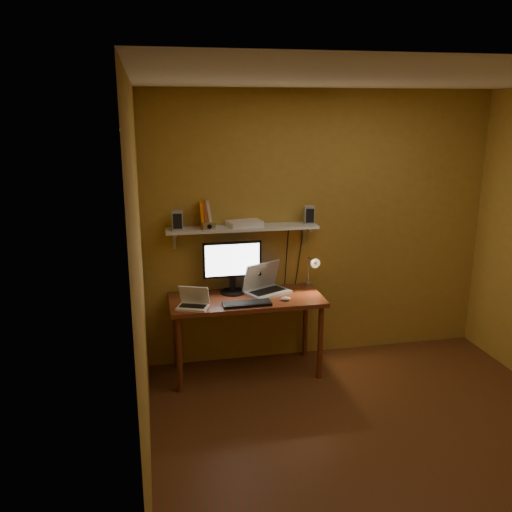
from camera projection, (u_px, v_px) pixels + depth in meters
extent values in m
cube|color=#572916|center=(380.00, 442.00, 4.09)|extent=(3.40, 3.20, 0.02)
cube|color=silver|center=(405.00, 77.00, 3.39)|extent=(3.40, 3.20, 0.02)
cube|color=#A67D32|center=(319.00, 228.00, 5.26)|extent=(3.40, 0.02, 2.60)
cube|color=#A67D32|center=(139.00, 293.00, 3.41)|extent=(0.02, 3.20, 2.60)
cube|color=brown|center=(247.00, 300.00, 4.95)|extent=(1.40, 0.60, 0.04)
cylinder|color=brown|center=(179.00, 355.00, 4.70)|extent=(0.05, 0.05, 0.71)
cylinder|color=brown|center=(320.00, 343.00, 4.94)|extent=(0.05, 0.05, 0.71)
cylinder|color=brown|center=(176.00, 333.00, 5.15)|extent=(0.05, 0.05, 0.71)
cylinder|color=brown|center=(305.00, 323.00, 5.40)|extent=(0.05, 0.05, 0.71)
cube|color=silver|center=(242.00, 228.00, 4.96)|extent=(1.40, 0.25, 0.02)
cube|color=silver|center=(174.00, 239.00, 4.97)|extent=(0.03, 0.03, 0.18)
cube|color=silver|center=(304.00, 233.00, 5.21)|extent=(0.03, 0.03, 0.18)
cylinder|color=black|center=(233.00, 292.00, 5.07)|extent=(0.23, 0.23, 0.02)
cube|color=black|center=(233.00, 283.00, 5.05)|extent=(0.05, 0.04, 0.17)
cube|color=black|center=(232.00, 260.00, 4.99)|extent=(0.55, 0.04, 0.34)
cube|color=white|center=(233.00, 260.00, 4.97)|extent=(0.50, 0.01, 0.29)
cube|color=gray|center=(267.00, 292.00, 5.07)|extent=(0.47, 0.41, 0.02)
cube|color=black|center=(267.00, 291.00, 5.07)|extent=(0.36, 0.28, 0.00)
cube|color=gray|center=(261.00, 275.00, 5.11)|extent=(0.39, 0.26, 0.26)
cube|color=#111136|center=(261.00, 275.00, 5.11)|extent=(0.34, 0.22, 0.22)
cube|color=white|center=(193.00, 307.00, 4.68)|extent=(0.31, 0.26, 0.02)
cube|color=black|center=(193.00, 306.00, 4.68)|extent=(0.24, 0.17, 0.00)
cube|color=white|center=(194.00, 295.00, 4.71)|extent=(0.27, 0.17, 0.17)
cube|color=black|center=(194.00, 295.00, 4.71)|extent=(0.24, 0.14, 0.14)
cube|color=black|center=(247.00, 304.00, 4.76)|extent=(0.43, 0.15, 0.02)
ellipsoid|color=white|center=(286.00, 299.00, 4.87)|extent=(0.10, 0.07, 0.03)
cube|color=silver|center=(308.00, 286.00, 5.30)|extent=(0.05, 0.06, 0.08)
cylinder|color=silver|center=(309.00, 271.00, 5.26)|extent=(0.02, 0.02, 0.28)
cylinder|color=silver|center=(311.00, 260.00, 5.15)|extent=(0.01, 0.16, 0.01)
cone|color=silver|center=(314.00, 262.00, 5.07)|extent=(0.09, 0.09, 0.09)
sphere|color=#FFE0A5|center=(315.00, 263.00, 5.05)|extent=(0.04, 0.04, 0.04)
cube|color=gray|center=(177.00, 220.00, 4.81)|extent=(0.10, 0.10, 0.17)
cube|color=gray|center=(309.00, 215.00, 5.07)|extent=(0.10, 0.10, 0.17)
cube|color=orange|center=(202.00, 215.00, 4.88)|extent=(0.06, 0.16, 0.24)
cube|color=#9D4527|center=(206.00, 215.00, 4.89)|extent=(0.07, 0.16, 0.24)
cube|color=beige|center=(210.00, 215.00, 4.89)|extent=(0.07, 0.17, 0.24)
cube|color=silver|center=(209.00, 226.00, 4.82)|extent=(0.11, 0.04, 0.07)
cylinder|color=black|center=(209.00, 227.00, 4.80)|extent=(0.04, 0.02, 0.04)
cube|color=white|center=(244.00, 223.00, 4.97)|extent=(0.34, 0.26, 0.05)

